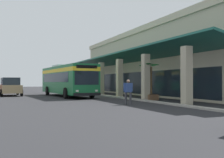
{
  "coord_description": "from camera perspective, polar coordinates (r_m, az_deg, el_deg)",
  "views": [
    {
      "loc": [
        25.45,
        -7.88,
        1.52
      ],
      "look_at": [
        1.26,
        2.42,
        1.8
      ],
      "focal_mm": 41.88,
      "sensor_mm": 36.0,
      "label": 1
    }
  ],
  "objects": [
    {
      "name": "potted_palm",
      "position": [
        21.93,
        8.55,
        -2.59
      ],
      "size": [
        1.7,
        1.71,
        3.08
      ],
      "color": "brown",
      "rests_on": "ground"
    },
    {
      "name": "pedestrian",
      "position": [
        17.4,
        3.54,
        -2.55
      ],
      "size": [
        0.4,
        0.68,
        1.66
      ],
      "color": "#38383D",
      "rests_on": "ground"
    },
    {
      "name": "plaza_building",
      "position": [
        33.22,
        13.89,
        3.28
      ],
      "size": [
        31.32,
        15.52,
        7.53
      ],
      "color": "#B2A88E",
      "rests_on": "ground"
    },
    {
      "name": "ground",
      "position": [
        30.03,
        8.9,
        -3.51
      ],
      "size": [
        120.0,
        120.0,
        0.0
      ],
      "primitive_type": "plane",
      "color": "#262628"
    },
    {
      "name": "curb_strip",
      "position": [
        28.46,
        -1.8,
        -3.56
      ],
      "size": [
        37.23,
        0.5,
        0.12
      ],
      "primitive_type": "cube",
      "color": "#9E998E",
      "rests_on": "ground"
    },
    {
      "name": "parked_suv_tan",
      "position": [
        30.65,
        -21.35,
        -1.52
      ],
      "size": [
        4.92,
        2.43,
        1.97
      ],
      "color": "#9E845B",
      "rests_on": "ground"
    },
    {
      "name": "transit_bus",
      "position": [
        27.77,
        -9.85,
        0.08
      ],
      "size": [
        11.38,
        3.47,
        3.34
      ],
      "color": "#196638",
      "rests_on": "ground"
    }
  ]
}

